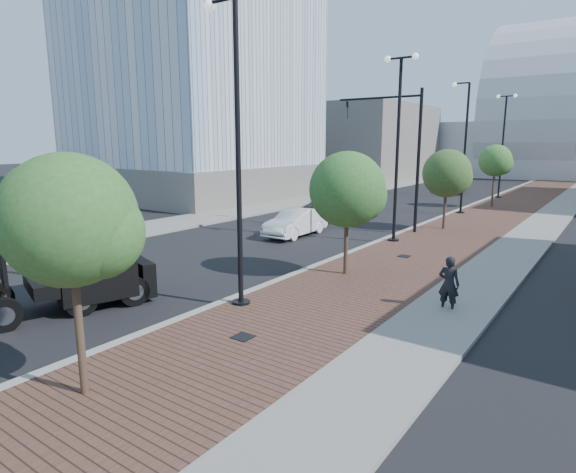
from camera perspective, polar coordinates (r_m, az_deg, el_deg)
The scene contains 22 objects.
sidewalk at distance 41.70m, azimuth 26.02°, elevation 3.12°, with size 7.00×140.00×0.12m, color #4C2D23.
concrete_strip at distance 41.36m, azimuth 29.70°, elevation 2.73°, with size 2.40×140.00×0.13m, color slate.
curb at distance 42.40m, azimuth 21.36°, elevation 3.62°, with size 0.30×140.00×0.14m, color gray.
west_sidewalk at distance 47.23m, azimuth 5.88°, elevation 5.03°, with size 4.00×140.00×0.12m, color slate.
white_sedan at distance 26.44m, azimuth 0.94°, elevation 1.69°, with size 1.57×4.51×1.49m, color silver.
dark_car_mid at distance 32.71m, azimuth 4.38°, elevation 3.51°, with size 2.47×5.37×1.49m, color black.
dark_car_far at distance 51.68m, azimuth 19.08°, elevation 5.72°, with size 1.96×4.83×1.40m, color black.
pedestrian at distance 15.39m, azimuth 18.70°, elevation -5.43°, with size 0.64×0.42×1.75m, color black.
streetlight_1 at distance 14.55m, azimuth -6.28°, elevation 8.05°, with size 1.44×0.56×9.21m.
streetlight_2 at distance 24.77m, azimuth 12.97°, elevation 10.24°, with size 1.72×0.56×9.28m.
streetlight_3 at distance 36.18m, azimuth 20.21°, elevation 9.32°, with size 1.44×0.56×9.21m.
streetlight_4 at distance 47.82m, azimuth 24.29°, elevation 9.90°, with size 1.72×0.56×9.28m.
traffic_mast at distance 27.88m, azimuth 13.67°, elevation 10.62°, with size 5.09×0.20×8.00m.
tree_0 at distance 9.91m, azimuth -24.43°, elevation 1.70°, with size 2.59×2.57×4.97m.
tree_1 at distance 18.09m, azimuth 7.27°, elevation 5.56°, with size 2.87×2.87×4.82m.
tree_2 at distance 29.20m, azimuth 18.59°, elevation 7.16°, with size 2.78×2.78×4.75m.
tree_3 at distance 40.80m, azimuth 23.64°, elevation 8.31°, with size 2.50×2.47×4.95m.
tower_podium at distance 47.52m, azimuth -10.72°, elevation 6.67°, with size 19.00×19.00×3.00m, color #67625D.
convention_center at distance 86.71m, azimuth 27.88°, elevation 10.55°, with size 50.00×30.00×50.00m.
commercial_block_nw at distance 67.91m, azimuth 9.24°, elevation 11.00°, with size 14.00×20.00×10.00m, color slate.
utility_cover_1 at distance 12.78m, azimuth -5.40°, elevation -11.87°, with size 0.50×0.50×0.02m, color black.
utility_cover_2 at distance 21.89m, azimuth 13.75°, elevation -2.30°, with size 0.50×0.50×0.02m, color black.
Camera 1 is at (10.14, -0.85, 5.14)m, focal length 29.70 mm.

